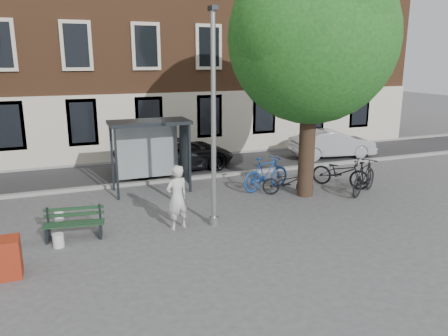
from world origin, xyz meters
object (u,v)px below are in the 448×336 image
object	(u,v)px
lamppost	(214,131)
car_dark	(176,153)
car_silver	(332,144)
bench	(74,225)
bus_shelter	(160,139)
painter	(177,197)
bike_a	(288,182)
notice_sign	(311,154)
bike_d	(364,177)
bike_c	(341,172)
bike_b	(266,173)

from	to	relation	value
lamppost	car_dark	distance (m)	7.17
car_silver	bench	bearing A→B (deg)	123.56
bus_shelter	painter	xyz separation A→B (m)	(-0.47, -4.01, -0.98)
bus_shelter	bench	distance (m)	5.14
bike_a	notice_sign	distance (m)	1.96
bike_d	car_dark	world-z (taller)	car_dark
bike_c	car_dark	xyz separation A→B (m)	(-5.14, 4.88, 0.14)
bike_b	notice_sign	size ratio (longest dim) A/B	1.24
painter	bike_b	size ratio (longest dim) A/B	0.89
car_dark	notice_sign	distance (m)	5.93
painter	bike_d	size ratio (longest dim) A/B	0.90
painter	notice_sign	size ratio (longest dim) A/B	1.11
notice_sign	painter	bearing A→B (deg)	179.95
bus_shelter	car_silver	xyz separation A→B (m)	(9.16, 2.31, -1.24)
lamppost	car_dark	world-z (taller)	lamppost
bike_b	notice_sign	bearing A→B (deg)	-99.54
bus_shelter	bike_c	distance (m)	6.92
bike_c	car_dark	size ratio (longest dim) A/B	0.42
painter	notice_sign	bearing A→B (deg)	-173.81
car_dark	painter	bearing A→B (deg)	160.11
bench	notice_sign	world-z (taller)	notice_sign
painter	bike_d	world-z (taller)	painter
car_dark	notice_sign	xyz separation A→B (m)	(4.31, -4.05, 0.46)
painter	car_silver	world-z (taller)	painter
lamppost	notice_sign	size ratio (longest dim) A/B	3.61
lamppost	bus_shelter	size ratio (longest dim) A/B	2.14
car_dark	bike_c	bearing A→B (deg)	-138.67
lamppost	bike_c	size ratio (longest dim) A/B	2.78
painter	car_dark	world-z (taller)	painter
bus_shelter	bike_b	size ratio (longest dim) A/B	1.36
car_dark	bike_a	bearing A→B (deg)	-156.44
bench	car_dark	world-z (taller)	car_dark
lamppost	painter	world-z (taller)	lamppost
bike_a	notice_sign	size ratio (longest dim) A/B	1.08
lamppost	bench	world-z (taller)	lamppost
lamppost	car_dark	bearing A→B (deg)	84.27
painter	bike_a	size ratio (longest dim) A/B	1.03
bike_c	car_dark	world-z (taller)	car_dark
bike_d	notice_sign	xyz separation A→B (m)	(-1.09, 1.88, 0.55)
bench	bike_b	size ratio (longest dim) A/B	0.78
bike_b	bike_c	world-z (taller)	bike_b
car_silver	bike_b	bearing A→B (deg)	132.32
bike_a	car_silver	world-z (taller)	car_silver
bike_b	bike_c	xyz separation A→B (m)	(2.82, -0.66, -0.05)
lamppost	bike_c	xyz separation A→B (m)	(5.83, 1.96, -2.21)
lamppost	painter	xyz separation A→B (m)	(-1.08, 0.10, -1.84)
bench	bike_c	xyz separation A→B (m)	(9.71, 1.51, 0.20)
bike_d	car_dark	size ratio (longest dim) A/B	0.40
painter	bike_b	xyz separation A→B (m)	(4.09, 2.52, -0.31)
bench	car_silver	xyz separation A→B (m)	(12.43, 5.96, 0.31)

